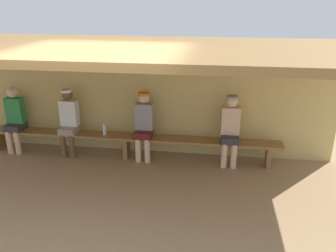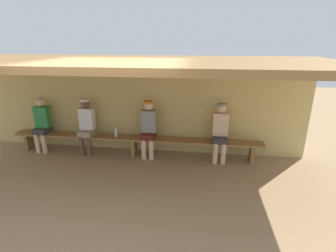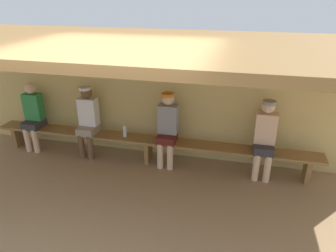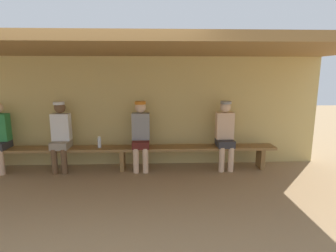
{
  "view_description": "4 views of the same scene",
  "coord_description": "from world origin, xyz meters",
  "px_view_note": "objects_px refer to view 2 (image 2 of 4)",
  "views": [
    {
      "loc": [
        1.71,
        -4.5,
        3.04
      ],
      "look_at": [
        0.9,
        1.08,
        0.89
      ],
      "focal_mm": 36.61,
      "sensor_mm": 36.0,
      "label": 1
    },
    {
      "loc": [
        1.56,
        -3.91,
        2.66
      ],
      "look_at": [
        0.86,
        1.28,
        0.87
      ],
      "focal_mm": 27.06,
      "sensor_mm": 36.0,
      "label": 2
    },
    {
      "loc": [
        1.54,
        -3.28,
        2.95
      ],
      "look_at": [
        0.4,
        1.44,
        0.8
      ],
      "focal_mm": 33.24,
      "sensor_mm": 36.0,
      "label": 3
    },
    {
      "loc": [
        0.68,
        -3.61,
        1.88
      ],
      "look_at": [
        0.89,
        1.38,
        0.91
      ],
      "focal_mm": 29.15,
      "sensor_mm": 36.0,
      "label": 4
    }
  ],
  "objects_px": {
    "player_middle": "(42,122)",
    "water_bottle_clear": "(116,132)",
    "bench": "(134,140)",
    "player_rightmost": "(87,124)",
    "player_in_blue": "(220,130)",
    "player_in_white": "(149,126)"
  },
  "relations": [
    {
      "from": "bench",
      "to": "player_rightmost",
      "type": "distance_m",
      "value": 1.21
    },
    {
      "from": "player_in_blue",
      "to": "water_bottle_clear",
      "type": "relative_size",
      "value": 6.14
    },
    {
      "from": "player_middle",
      "to": "player_rightmost",
      "type": "height_order",
      "value": "player_rightmost"
    },
    {
      "from": "player_in_white",
      "to": "water_bottle_clear",
      "type": "xyz_separation_m",
      "value": [
        -0.8,
        -0.01,
        -0.18
      ]
    },
    {
      "from": "player_middle",
      "to": "water_bottle_clear",
      "type": "bearing_deg",
      "value": -0.17
    },
    {
      "from": "bench",
      "to": "water_bottle_clear",
      "type": "height_order",
      "value": "water_bottle_clear"
    },
    {
      "from": "player_rightmost",
      "to": "player_in_white",
      "type": "xyz_separation_m",
      "value": [
        1.53,
        0.0,
        0.0
      ]
    },
    {
      "from": "player_rightmost",
      "to": "water_bottle_clear",
      "type": "relative_size",
      "value": 6.14
    },
    {
      "from": "player_rightmost",
      "to": "player_middle",
      "type": "bearing_deg",
      "value": -179.98
    },
    {
      "from": "bench",
      "to": "player_in_blue",
      "type": "bearing_deg",
      "value": 0.1
    },
    {
      "from": "player_in_blue",
      "to": "player_rightmost",
      "type": "distance_m",
      "value": 3.17
    },
    {
      "from": "player_middle",
      "to": "player_rightmost",
      "type": "xyz_separation_m",
      "value": [
        1.16,
        0.0,
        0.02
      ]
    },
    {
      "from": "bench",
      "to": "player_middle",
      "type": "height_order",
      "value": "player_middle"
    },
    {
      "from": "water_bottle_clear",
      "to": "player_in_blue",
      "type": "bearing_deg",
      "value": 0.14
    },
    {
      "from": "player_in_blue",
      "to": "player_middle",
      "type": "distance_m",
      "value": 4.33
    },
    {
      "from": "player_in_blue",
      "to": "player_in_white",
      "type": "relative_size",
      "value": 1.0
    },
    {
      "from": "player_middle",
      "to": "water_bottle_clear",
      "type": "distance_m",
      "value": 1.89
    },
    {
      "from": "bench",
      "to": "player_in_white",
      "type": "height_order",
      "value": "player_in_white"
    },
    {
      "from": "bench",
      "to": "player_in_blue",
      "type": "xyz_separation_m",
      "value": [
        2.01,
        0.0,
        0.36
      ]
    },
    {
      "from": "player_middle",
      "to": "water_bottle_clear",
      "type": "height_order",
      "value": "player_middle"
    },
    {
      "from": "player_middle",
      "to": "player_in_blue",
      "type": "bearing_deg",
      "value": 0.01
    },
    {
      "from": "player_in_blue",
      "to": "player_in_white",
      "type": "distance_m",
      "value": 1.64
    }
  ]
}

